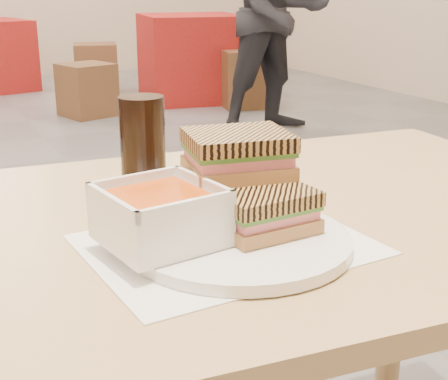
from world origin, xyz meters
name	(u,v)px	position (x,y,z in m)	size (l,w,h in m)	color
main_table	(211,292)	(0.04, -1.90, 0.64)	(1.25, 0.79, 0.75)	tan
tray_liner	(227,245)	(0.01, -2.00, 0.75)	(0.35, 0.28, 0.00)	white
plate	(240,241)	(0.02, -2.02, 0.76)	(0.27, 0.27, 0.01)	white
soup_bowl	(160,217)	(-0.07, -1.99, 0.80)	(0.14, 0.14, 0.07)	white
panini_lower	(263,210)	(0.06, -2.02, 0.79)	(0.12, 0.10, 0.05)	#A47B43
panini_upper	(238,154)	(0.06, -1.95, 0.85)	(0.14, 0.13, 0.06)	#A47B43
cola_glass	(143,144)	(-0.01, -1.76, 0.82)	(0.07, 0.07, 0.14)	black
bg_table_1	(192,58)	(2.05, 2.83, 0.38)	(0.98, 0.98, 0.76)	maroon
bg_chair_1l	(87,90)	(0.98, 2.49, 0.21)	(0.46, 0.46, 0.42)	brown
bg_chair_1r	(247,78)	(2.33, 2.29, 0.24)	(0.52, 0.52, 0.48)	brown
bg_chair_2r	(96,67)	(1.39, 3.68, 0.23)	(0.50, 0.50, 0.46)	brown
patron_b	(279,12)	(2.10, 1.39, 0.83)	(0.85, 0.69, 1.67)	black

